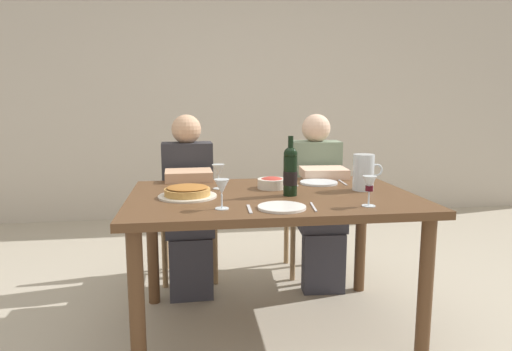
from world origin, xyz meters
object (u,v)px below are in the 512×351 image
at_px(wine_glass_left_diner, 369,185).
at_px(diner_left, 188,197).
at_px(dinner_plate_left_setting, 319,183).
at_px(chair_right, 311,203).
at_px(wine_bottle, 290,171).
at_px(dinner_plate_right_setting, 282,207).
at_px(wine_glass_right_diner, 222,188).
at_px(water_pitcher, 364,174).
at_px(wine_glass_centre, 218,171).
at_px(baked_tart, 187,192).
at_px(diner_right, 318,194).
at_px(chair_left, 188,206).
at_px(salad_bowl, 272,182).
at_px(dining_table, 272,211).

relative_size(wine_glass_left_diner, diner_left, 0.12).
bearing_deg(dinner_plate_left_setting, chair_right, 78.80).
bearing_deg(wine_bottle, dinner_plate_right_setting, -109.61).
bearing_deg(wine_glass_right_diner, water_pitcher, 22.62).
height_order(wine_glass_centre, dinner_plate_left_setting, wine_glass_centre).
relative_size(baked_tart, diner_right, 0.26).
xyz_separation_m(dinner_plate_left_setting, chair_left, (-0.79, 0.64, -0.27)).
height_order(wine_bottle, dinner_plate_left_setting, wine_bottle).
distance_m(baked_tart, wine_glass_right_diner, 0.33).
height_order(water_pitcher, wine_glass_centre, water_pitcher).
bearing_deg(wine_glass_right_diner, chair_left, 97.84).
distance_m(dinner_plate_left_setting, diner_left, 0.89).
distance_m(baked_tart, salad_bowl, 0.50).
bearing_deg(chair_right, dinner_plate_left_setting, 83.13).
distance_m(wine_glass_right_diner, dinner_plate_right_setting, 0.29).
bearing_deg(water_pitcher, chair_left, 138.19).
relative_size(dinner_plate_right_setting, chair_right, 0.26).
bearing_deg(water_pitcher, wine_glass_centre, 169.24).
height_order(baked_tart, dinner_plate_right_setting, baked_tart).
height_order(baked_tart, wine_glass_left_diner, wine_glass_left_diner).
relative_size(dining_table, baked_tart, 4.98).
bearing_deg(wine_bottle, diner_right, 63.27).
relative_size(salad_bowl, wine_glass_right_diner, 1.19).
bearing_deg(wine_bottle, wine_glass_centre, 146.93).
xyz_separation_m(dining_table, chair_right, (0.46, 0.89, -0.17)).
distance_m(wine_glass_left_diner, diner_right, 1.03).
height_order(water_pitcher, diner_left, diner_left).
height_order(salad_bowl, wine_glass_left_diner, wine_glass_left_diner).
xyz_separation_m(wine_glass_centre, dinner_plate_left_setting, (0.61, 0.08, -0.09)).
height_order(salad_bowl, dinner_plate_right_setting, salad_bowl).
bearing_deg(chair_left, diner_right, 162.31).
bearing_deg(wine_bottle, diner_left, 126.63).
xyz_separation_m(salad_bowl, dinner_plate_left_setting, (0.30, 0.11, -0.03)).
bearing_deg(baked_tart, dining_table, 2.13).
bearing_deg(dinner_plate_left_setting, diner_left, 152.67).
xyz_separation_m(wine_glass_left_diner, chair_left, (-0.85, 1.25, -0.36)).
xyz_separation_m(water_pitcher, chair_left, (-0.97, 0.87, -0.35)).
xyz_separation_m(wine_bottle, chair_right, (0.37, 0.94, -0.39)).
bearing_deg(baked_tart, diner_right, 37.09).
height_order(wine_glass_left_diner, wine_glass_right_diner, wine_glass_left_diner).
distance_m(wine_glass_centre, dinner_plate_left_setting, 0.62).
bearing_deg(diner_right, salad_bowl, 54.54).
relative_size(water_pitcher, diner_left, 0.17).
relative_size(dinner_plate_left_setting, chair_left, 0.26).
bearing_deg(chair_left, wine_glass_centre, 102.10).
distance_m(wine_glass_left_diner, dinner_plate_left_setting, 0.62).
bearing_deg(diner_right, dinner_plate_right_setting, 69.57).
relative_size(dinner_plate_right_setting, chair_left, 0.26).
distance_m(salad_bowl, diner_left, 0.72).
distance_m(dinner_plate_left_setting, dinner_plate_right_setting, 0.69).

